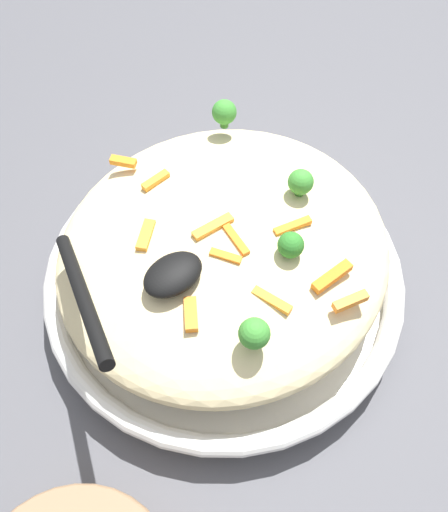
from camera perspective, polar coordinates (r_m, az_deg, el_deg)
The scene contains 19 objects.
ground_plane at distance 0.65m, azimuth 0.00°, elevation -3.52°, with size 2.40×2.40×0.00m, color #4C4C51.
serving_bowl at distance 0.62m, azimuth 0.00°, elevation -2.36°, with size 0.38×0.38×0.05m.
pasta_mound at distance 0.58m, azimuth 0.00°, elevation 0.54°, with size 0.33×0.31×0.08m, color beige.
carrot_piece_0 at distance 0.53m, azimuth 0.16°, elevation -0.05°, with size 0.03×0.01×0.01m, color orange.
carrot_piece_1 at distance 0.53m, azimuth 10.47°, elevation -1.97°, with size 0.04×0.01×0.01m, color orange.
carrot_piece_2 at distance 0.55m, azimuth 6.68°, elevation 2.89°, with size 0.04×0.01×0.01m, color orange.
carrot_piece_3 at distance 0.50m, azimuth -3.24°, elevation -5.68°, with size 0.03×0.01×0.01m, color orange.
carrot_piece_4 at distance 0.54m, azimuth 1.14°, elevation 1.87°, with size 0.04×0.01×0.01m, color orange.
carrot_piece_5 at distance 0.54m, azimuth -1.09°, elevation 2.80°, with size 0.04×0.01×0.01m, color orange.
carrot_piece_6 at distance 0.59m, azimuth -6.67°, elevation 7.30°, with size 0.03×0.01×0.01m, color orange.
carrot_piece_7 at distance 0.52m, azimuth 12.20°, elevation -4.32°, with size 0.03×0.01×0.01m, color orange.
carrot_piece_8 at distance 0.55m, azimuth -7.61°, elevation 1.99°, with size 0.03×0.01×0.01m, color orange.
carrot_piece_9 at distance 0.61m, azimuth -9.78°, elevation 9.05°, with size 0.03×0.01×0.01m, color orange.
carrot_piece_10 at distance 0.51m, azimuth 4.67°, elevation -4.32°, with size 0.04×0.01×0.01m, color orange.
broccoli_floret_0 at distance 0.52m, azimuth 6.51°, elevation 1.05°, with size 0.02×0.02×0.03m.
broccoli_floret_1 at distance 0.63m, azimuth 0.03°, elevation 13.79°, with size 0.03×0.03×0.03m.
broccoli_floret_2 at distance 0.48m, azimuth 2.97°, elevation -7.57°, with size 0.03×0.03×0.03m.
broccoli_floret_3 at distance 0.57m, azimuth 7.47°, elevation 7.12°, with size 0.02×0.02×0.03m.
serving_spoon at distance 0.50m, azimuth -8.17°, elevation -2.36°, with size 0.13×0.16×0.07m.
Camera 1 is at (-0.20, -0.25, 0.56)m, focal length 41.11 mm.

